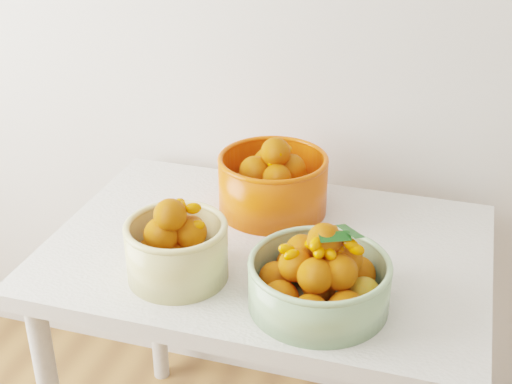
% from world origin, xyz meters
% --- Properties ---
extents(table, '(1.00, 0.70, 0.75)m').
position_xyz_m(table, '(-0.27, 1.60, 0.65)').
color(table, silver).
rests_on(table, ground).
extents(bowl_cream, '(0.26, 0.26, 0.19)m').
position_xyz_m(bowl_cream, '(-0.42, 1.43, 0.82)').
color(bowl_cream, '#D2C37E').
rests_on(bowl_cream, table).
extents(bowl_green, '(0.34, 0.34, 0.18)m').
position_xyz_m(bowl_green, '(-0.10, 1.41, 0.81)').
color(bowl_green, '#8AAE7C').
rests_on(bowl_green, table).
extents(bowl_orange, '(0.30, 0.30, 0.20)m').
position_xyz_m(bowl_orange, '(-0.30, 1.77, 0.83)').
color(bowl_orange, '#E53D08').
rests_on(bowl_orange, table).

